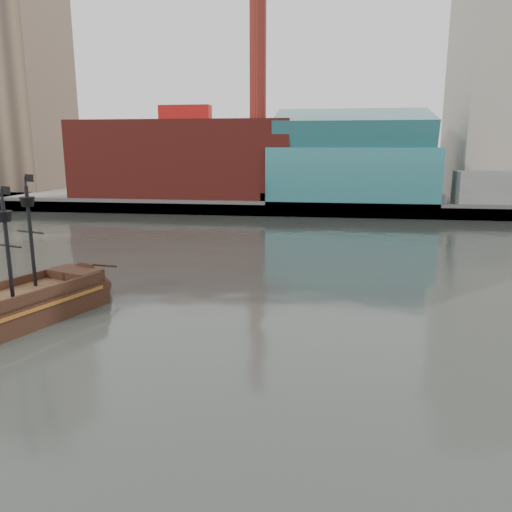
# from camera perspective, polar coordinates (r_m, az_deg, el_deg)

# --- Properties ---
(ground) EXTENTS (400.00, 400.00, 0.00)m
(ground) POSITION_cam_1_polar(r_m,az_deg,el_deg) (28.96, -4.80, -12.52)
(ground) COLOR #2A2E28
(ground) RESTS_ON ground
(promenade_far) EXTENTS (220.00, 60.00, 2.00)m
(promenade_far) POSITION_cam_1_polar(r_m,az_deg,el_deg) (118.24, 5.31, 6.94)
(promenade_far) COLOR slate
(promenade_far) RESTS_ON ground
(seawall) EXTENTS (220.00, 1.00, 2.60)m
(seawall) POSITION_cam_1_polar(r_m,az_deg,el_deg) (88.93, 4.29, 5.36)
(seawall) COLOR #4C4C49
(seawall) RESTS_ON ground
(skyline) EXTENTS (149.00, 45.00, 62.00)m
(skyline) POSITION_cam_1_polar(r_m,az_deg,el_deg) (110.81, 8.19, 18.71)
(skyline) COLOR #7B644A
(skyline) RESTS_ON promenade_far
(pirate_ship) EXTENTS (8.91, 15.35, 11.02)m
(pirate_ship) POSITION_cam_1_polar(r_m,az_deg,el_deg) (39.21, -24.93, -5.35)
(pirate_ship) COLOR black
(pirate_ship) RESTS_ON ground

